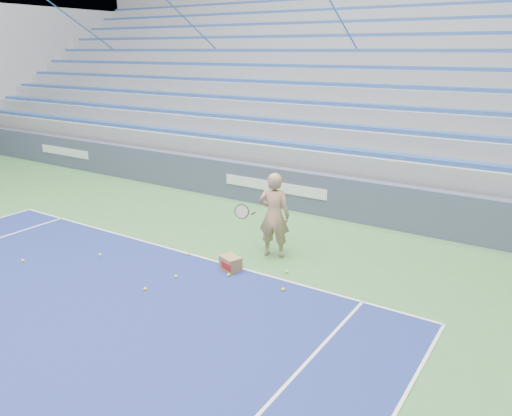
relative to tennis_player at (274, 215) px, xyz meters
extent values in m
cube|color=white|center=(-1.75, -0.93, -0.89)|extent=(10.97, 0.05, 0.00)
cube|color=#404762|center=(-1.75, 3.07, -0.36)|extent=(30.00, 0.30, 1.10)
cube|color=white|center=(-10.75, 2.91, -0.31)|extent=(2.60, 0.02, 0.28)
cube|color=white|center=(-1.75, 2.91, -0.31)|extent=(3.20, 0.02, 0.28)
cube|color=gray|center=(-1.75, 7.62, -0.36)|extent=(30.00, 8.50, 1.10)
cube|color=gray|center=(-1.75, 7.62, 0.44)|extent=(30.00, 8.50, 0.50)
cube|color=#2A4F98|center=(-1.75, 3.75, 0.75)|extent=(29.60, 0.42, 0.11)
cube|color=gray|center=(-1.75, 8.05, 0.94)|extent=(30.00, 7.65, 0.50)
cube|color=#2A4F98|center=(-1.75, 4.60, 1.25)|extent=(29.60, 0.42, 0.11)
cube|color=gray|center=(-1.75, 8.47, 1.44)|extent=(30.00, 6.80, 0.50)
cube|color=#2A4F98|center=(-1.75, 5.45, 1.75)|extent=(29.60, 0.42, 0.11)
cube|color=gray|center=(-1.75, 8.90, 1.94)|extent=(30.00, 5.95, 0.50)
cube|color=#2A4F98|center=(-1.75, 6.30, 2.25)|extent=(29.60, 0.42, 0.11)
cube|color=gray|center=(-1.75, 9.32, 2.44)|extent=(30.00, 5.10, 0.50)
cube|color=#2A4F98|center=(-1.75, 7.15, 2.75)|extent=(29.60, 0.42, 0.11)
cube|color=gray|center=(-1.75, 9.75, 2.94)|extent=(30.00, 4.25, 0.50)
cube|color=#2A4F98|center=(-1.75, 8.00, 3.25)|extent=(29.60, 0.42, 0.11)
cube|color=gray|center=(-1.75, 10.17, 3.44)|extent=(30.00, 3.40, 0.50)
cube|color=#2A4F98|center=(-1.75, 8.85, 3.75)|extent=(29.60, 0.42, 0.11)
cube|color=gray|center=(-1.75, 10.60, 3.94)|extent=(30.00, 2.55, 0.50)
cube|color=#2A4F98|center=(-1.75, 9.70, 4.25)|extent=(29.60, 0.42, 0.11)
cube|color=gray|center=(-1.75, 11.02, 4.44)|extent=(30.00, 1.70, 0.50)
cube|color=#2A4F98|center=(-1.75, 10.55, 4.75)|extent=(29.60, 0.42, 0.11)
cube|color=gray|center=(-1.75, 11.45, 4.94)|extent=(30.00, 0.85, 0.50)
cube|color=gray|center=(-16.90, 7.62, 2.14)|extent=(0.30, 8.80, 6.10)
cube|color=gray|center=(-1.75, 12.17, 2.74)|extent=(31.00, 0.40, 7.30)
cylinder|color=#2E65A1|center=(-13.75, 7.62, 3.69)|extent=(0.05, 8.53, 5.04)
cylinder|color=#2E65A1|center=(-7.75, 7.62, 3.69)|extent=(0.05, 8.53, 5.04)
cylinder|color=#2E65A1|center=(-1.75, 7.62, 3.69)|extent=(0.05, 8.53, 5.04)
imported|color=tan|center=(0.00, 0.00, 0.00)|extent=(0.75, 0.58, 1.81)
cylinder|color=black|center=(-0.35, -0.25, 0.04)|extent=(0.12, 0.27, 0.08)
cylinder|color=beige|center=(-0.45, -0.53, 0.14)|extent=(0.29, 0.16, 0.28)
torus|color=black|center=(-0.45, -0.53, 0.14)|extent=(0.31, 0.18, 0.30)
cube|color=olive|center=(-0.32, -1.11, -0.76)|extent=(0.47, 0.41, 0.30)
cube|color=#B21E19|center=(-0.32, -1.26, -0.76)|extent=(0.30, 0.12, 0.13)
sphere|color=#D8EA2F|center=(-4.15, -3.12, -0.87)|extent=(0.07, 0.07, 0.07)
sphere|color=#D8EA2F|center=(-3.06, -2.04, -0.87)|extent=(0.07, 0.07, 0.07)
sphere|color=#D8EA2F|center=(-0.19, -1.36, -0.87)|extent=(0.07, 0.07, 0.07)
sphere|color=#D8EA2F|center=(-1.53, -0.99, -0.87)|extent=(0.07, 0.07, 0.07)
sphere|color=#D8EA2F|center=(1.00, -1.31, -0.87)|extent=(0.07, 0.07, 0.07)
sphere|color=#D8EA2F|center=(0.67, -0.60, -0.87)|extent=(0.07, 0.07, 0.07)
sphere|color=#D8EA2F|center=(-1.12, -2.66, -0.87)|extent=(0.07, 0.07, 0.07)
sphere|color=#D8EA2F|center=(-1.00, -1.97, -0.87)|extent=(0.07, 0.07, 0.07)
camera|label=1|loc=(5.03, -8.42, 3.28)|focal=35.00mm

